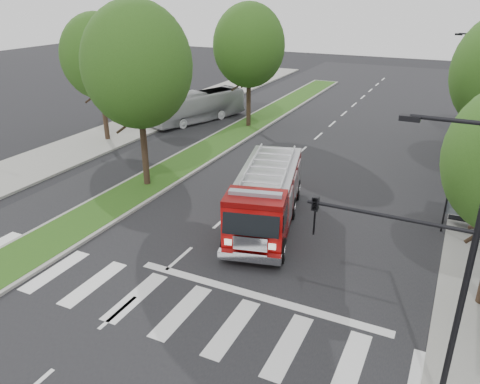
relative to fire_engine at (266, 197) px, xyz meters
The scene contains 10 objects.
ground 5.20m from the fire_engine, 114.15° to the right, with size 140.00×140.00×0.00m, color black.
sidewalk_left 17.47m from the fire_engine, 161.79° to the left, with size 5.00×80.00×0.15m, color gray.
median 15.72m from the fire_engine, 120.90° to the left, with size 3.00×50.00×0.15m.
tree_median_near 9.79m from the fire_engine, 169.84° to the left, with size 5.80×5.80×10.16m.
tree_median_far 18.13m from the fire_engine, 117.52° to the left, with size 5.60×5.60×9.72m.
tree_left_mid 18.31m from the fire_engine, 155.12° to the left, with size 5.20×5.20×9.16m.
streetlight_right_near 11.52m from the fire_engine, 46.80° to the right, with size 4.08×0.22×8.00m.
streetlight_right_far 17.80m from the fire_engine, 61.73° to the left, with size 2.11×0.20×8.00m.
fire_engine is the anchor object (origin of this frame).
city_bus 19.95m from the fire_engine, 129.78° to the left, with size 2.16×9.22×2.57m, color #B5B6BA.
Camera 1 is at (9.70, -14.24, 10.45)m, focal length 35.00 mm.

